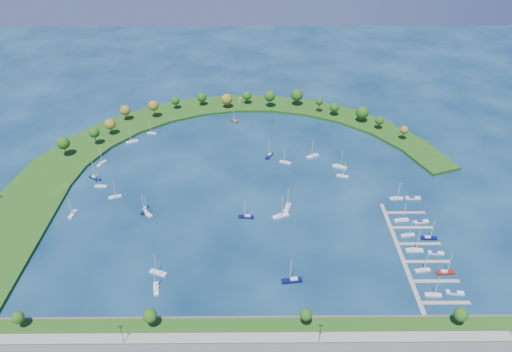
{
  "coord_description": "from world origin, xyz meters",
  "views": [
    {
      "loc": [
        3.19,
        -237.76,
        164.18
      ],
      "look_at": [
        5.0,
        5.0,
        4.0
      ],
      "focal_mm": 32.85,
      "sensor_mm": 36.0,
      "label": 1
    }
  ],
  "objects_px": {
    "dock_system": "(414,253)",
    "moored_boat_19": "(145,210)",
    "moored_boat_1": "(102,163)",
    "docked_boat_8": "(401,220)",
    "moored_boat_16": "(95,178)",
    "docked_boat_10": "(396,198)",
    "moored_boat_14": "(287,207)",
    "docked_boat_2": "(423,270)",
    "docked_boat_6": "(408,235)",
    "harbor_tower": "(240,101)",
    "moored_boat_20": "(340,166)",
    "moored_boat_11": "(292,280)",
    "moored_boat_17": "(342,176)",
    "docked_boat_7": "(429,238)",
    "docked_boat_11": "(413,198)",
    "moored_boat_10": "(313,156)",
    "docked_boat_4": "(414,250)",
    "moored_boat_2": "(152,133)",
    "moored_boat_5": "(269,155)",
    "moored_boat_18": "(281,216)",
    "moored_boat_15": "(115,196)",
    "moored_boat_7": "(156,288)",
    "moored_boat_4": "(132,141)",
    "moored_boat_0": "(73,214)",
    "moored_boat_12": "(285,162)",
    "docked_boat_1": "(455,293)",
    "docked_boat_9": "(421,222)",
    "docked_boat_0": "(433,294)",
    "docked_boat_3": "(445,272)",
    "moored_boat_13": "(158,272)",
    "moored_boat_9": "(246,216)",
    "docked_boat_5": "(436,253)",
    "moored_boat_3": "(147,213)",
    "moored_boat_8": "(234,121)",
    "moored_boat_6": "(101,186)"
  },
  "relations": [
    {
      "from": "moored_boat_20",
      "to": "docked_boat_7",
      "type": "bearing_deg",
      "value": -38.8
    },
    {
      "from": "moored_boat_11",
      "to": "docked_boat_10",
      "type": "bearing_deg",
      "value": -142.74
    },
    {
      "from": "docked_boat_6",
      "to": "dock_system",
      "type": "bearing_deg",
      "value": -100.14
    },
    {
      "from": "moored_boat_9",
      "to": "moored_boat_4",
      "type": "bearing_deg",
      "value": -41.33
    },
    {
      "from": "moored_boat_0",
      "to": "moored_boat_15",
      "type": "distance_m",
      "value": 25.69
    },
    {
      "from": "moored_boat_11",
      "to": "moored_boat_17",
      "type": "relative_size",
      "value": 1.37
    },
    {
      "from": "moored_boat_18",
      "to": "moored_boat_20",
      "type": "xyz_separation_m",
      "value": [
        41.4,
        51.56,
        -0.02
      ]
    },
    {
      "from": "moored_boat_7",
      "to": "moored_boat_9",
      "type": "bearing_deg",
      "value": -49.78
    },
    {
      "from": "docked_boat_8",
      "to": "moored_boat_6",
      "type": "bearing_deg",
      "value": 161.78
    },
    {
      "from": "dock_system",
      "to": "moored_boat_10",
      "type": "bearing_deg",
      "value": 113.53
    },
    {
      "from": "moored_boat_7",
      "to": "docked_boat_11",
      "type": "distance_m",
      "value": 156.79
    },
    {
      "from": "moored_boat_2",
      "to": "moored_boat_17",
      "type": "relative_size",
      "value": 0.96
    },
    {
      "from": "moored_boat_1",
      "to": "moored_boat_2",
      "type": "bearing_deg",
      "value": -8.18
    },
    {
      "from": "moored_boat_10",
      "to": "docked_boat_4",
      "type": "height_order",
      "value": "moored_boat_10"
    },
    {
      "from": "moored_boat_9",
      "to": "moored_boat_12",
      "type": "distance_m",
      "value": 63.23
    },
    {
      "from": "moored_boat_18",
      "to": "docked_boat_3",
      "type": "relative_size",
      "value": 1.09
    },
    {
      "from": "moored_boat_5",
      "to": "moored_boat_13",
      "type": "height_order",
      "value": "moored_boat_5"
    },
    {
      "from": "docked_boat_11",
      "to": "moored_boat_13",
      "type": "bearing_deg",
      "value": -156.73
    },
    {
      "from": "moored_boat_7",
      "to": "moored_boat_13",
      "type": "distance_m",
      "value": 10.23
    },
    {
      "from": "docked_boat_0",
      "to": "moored_boat_14",
      "type": "bearing_deg",
      "value": 136.66
    },
    {
      "from": "moored_boat_15",
      "to": "docked_boat_7",
      "type": "height_order",
      "value": "docked_boat_7"
    },
    {
      "from": "moored_boat_4",
      "to": "moored_boat_20",
      "type": "height_order",
      "value": "moored_boat_20"
    },
    {
      "from": "dock_system",
      "to": "moored_boat_19",
      "type": "bearing_deg",
      "value": 165.88
    },
    {
      "from": "moored_boat_14",
      "to": "moored_boat_18",
      "type": "bearing_deg",
      "value": 167.06
    },
    {
      "from": "docked_boat_6",
      "to": "moored_boat_1",
      "type": "bearing_deg",
      "value": 148.87
    },
    {
      "from": "docked_boat_1",
      "to": "docked_boat_11",
      "type": "relative_size",
      "value": 0.95
    },
    {
      "from": "moored_boat_3",
      "to": "moored_boat_14",
      "type": "height_order",
      "value": "moored_boat_14"
    },
    {
      "from": "moored_boat_18",
      "to": "moored_boat_14",
      "type": "bearing_deg",
      "value": 38.15
    },
    {
      "from": "moored_boat_16",
      "to": "docked_boat_10",
      "type": "height_order",
      "value": "moored_boat_16"
    },
    {
      "from": "moored_boat_5",
      "to": "moored_boat_10",
      "type": "xyz_separation_m",
      "value": [
        29.43,
        -0.64,
        0.01
      ]
    },
    {
      "from": "dock_system",
      "to": "docked_boat_9",
      "type": "relative_size",
      "value": 9.44
    },
    {
      "from": "docked_boat_11",
      "to": "moored_boat_7",
      "type": "bearing_deg",
      "value": -153.2
    },
    {
      "from": "docked_boat_8",
      "to": "moored_boat_2",
      "type": "bearing_deg",
      "value": 139.52
    },
    {
      "from": "moored_boat_16",
      "to": "moored_boat_19",
      "type": "xyz_separation_m",
      "value": [
        37.68,
        -33.08,
        -0.03
      ]
    },
    {
      "from": "harbor_tower",
      "to": "moored_boat_20",
      "type": "bearing_deg",
      "value": -54.97
    },
    {
      "from": "moored_boat_1",
      "to": "docked_boat_8",
      "type": "distance_m",
      "value": 192.59
    },
    {
      "from": "moored_boat_12",
      "to": "docked_boat_1",
      "type": "bearing_deg",
      "value": 144.03
    },
    {
      "from": "moored_boat_7",
      "to": "moored_boat_10",
      "type": "bearing_deg",
      "value": -47.74
    },
    {
      "from": "moored_boat_2",
      "to": "moored_boat_5",
      "type": "relative_size",
      "value": 0.79
    },
    {
      "from": "moored_boat_14",
      "to": "docked_boat_2",
      "type": "bearing_deg",
      "value": -112.09
    },
    {
      "from": "moored_boat_3",
      "to": "moored_boat_8",
      "type": "bearing_deg",
      "value": 115.66
    },
    {
      "from": "docked_boat_5",
      "to": "docked_boat_7",
      "type": "bearing_deg",
      "value": 95.57
    },
    {
      "from": "harbor_tower",
      "to": "docked_boat_9",
      "type": "relative_size",
      "value": 0.54
    },
    {
      "from": "moored_boat_3",
      "to": "docked_boat_10",
      "type": "distance_m",
      "value": 145.64
    },
    {
      "from": "moored_boat_8",
      "to": "moored_boat_11",
      "type": "bearing_deg",
      "value": 139.34
    },
    {
      "from": "moored_boat_14",
      "to": "docked_boat_7",
      "type": "bearing_deg",
      "value": -93.41
    },
    {
      "from": "docked_boat_7",
      "to": "docked_boat_11",
      "type": "distance_m",
      "value": 35.99
    },
    {
      "from": "moored_boat_9",
      "to": "moored_boat_19",
      "type": "height_order",
      "value": "moored_boat_9"
    },
    {
      "from": "harbor_tower",
      "to": "docked_boat_8",
      "type": "height_order",
      "value": "docked_boat_8"
    },
    {
      "from": "moored_boat_5",
      "to": "moored_boat_16",
      "type": "distance_m",
      "value": 114.12
    }
  ]
}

